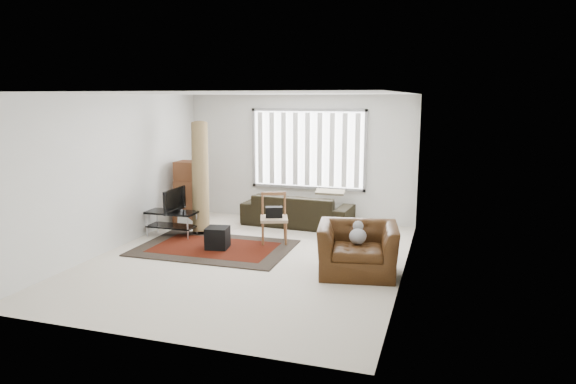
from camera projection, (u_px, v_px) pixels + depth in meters
name	position (u px, v px, depth m)	size (l,w,h in m)	color
room	(260.00, 150.00, 8.64)	(6.00, 6.02, 2.71)	beige
persian_rug	(214.00, 248.00, 9.09)	(2.69, 1.80, 0.02)	black
tv_stand	(172.00, 218.00, 9.86)	(0.97, 0.44, 0.48)	black
tv	(171.00, 200.00, 9.80)	(0.79, 0.10, 0.45)	black
subwoofer	(218.00, 238.00, 9.01)	(0.38, 0.38, 0.38)	black
moving_boxes	(189.00, 195.00, 10.79)	(0.55, 0.51, 1.33)	brown
white_flatpack	(192.00, 208.00, 10.66)	(0.58, 0.08, 0.73)	silver
rolled_rug	(200.00, 177.00, 10.15)	(0.33, 0.33, 2.19)	brown
sofa	(298.00, 205.00, 10.68)	(2.26, 0.98, 0.87)	black
side_chair	(274.00, 216.00, 9.36)	(0.63, 0.63, 0.92)	#937B60
armchair	(358.00, 245.00, 7.74)	(1.33, 1.21, 0.87)	#3A1F0C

